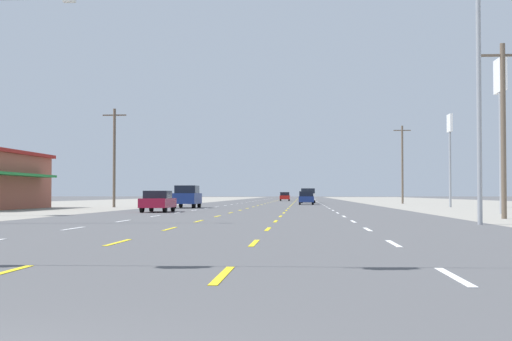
{
  "coord_description": "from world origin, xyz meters",
  "views": [
    {
      "loc": [
        2.98,
        -4.46,
        1.25
      ],
      "look_at": [
        -0.83,
        56.57,
        3.16
      ],
      "focal_mm": 52.57,
      "sensor_mm": 36.0,
      "label": 1
    }
  ],
  "objects_px": {
    "hatchback_center_turn_far": "(285,196)",
    "pole_sign_right_row_1": "(500,93)",
    "streetlight_right_row_0": "(470,80)",
    "hatchback_inner_right_mid": "(306,198)",
    "suv_inner_right_midfar": "(308,195)",
    "suv_far_left_near": "(187,196)",
    "sedan_far_left_nearest": "(158,201)",
    "streetlight_left_row_0": "(0,91)",
    "pole_sign_right_row_2": "(450,138)"
  },
  "relations": [
    {
      "from": "streetlight_left_row_0",
      "to": "suv_far_left_near",
      "type": "bearing_deg",
      "value": 85.74
    },
    {
      "from": "streetlight_right_row_0",
      "to": "streetlight_left_row_0",
      "type": "bearing_deg",
      "value": 180.0
    },
    {
      "from": "hatchback_center_turn_far",
      "to": "streetlight_left_row_0",
      "type": "xyz_separation_m",
      "value": [
        -9.68,
        -99.86,
        4.83
      ]
    },
    {
      "from": "hatchback_inner_right_mid",
      "to": "hatchback_center_turn_far",
      "type": "bearing_deg",
      "value": 94.48
    },
    {
      "from": "pole_sign_right_row_2",
      "to": "streetlight_left_row_0",
      "type": "distance_m",
      "value": 47.93
    },
    {
      "from": "hatchback_inner_right_mid",
      "to": "streetlight_right_row_0",
      "type": "bearing_deg",
      "value": -83.35
    },
    {
      "from": "pole_sign_right_row_2",
      "to": "suv_far_left_near",
      "type": "bearing_deg",
      "value": -167.98
    },
    {
      "from": "suv_far_left_near",
      "to": "hatchback_center_turn_far",
      "type": "distance_m",
      "value": 65.43
    },
    {
      "from": "suv_inner_right_midfar",
      "to": "sedan_far_left_nearest",
      "type": "bearing_deg",
      "value": -101.73
    },
    {
      "from": "pole_sign_right_row_1",
      "to": "pole_sign_right_row_2",
      "type": "relative_size",
      "value": 1.11
    },
    {
      "from": "suv_far_left_near",
      "to": "hatchback_center_turn_far",
      "type": "relative_size",
      "value": 1.26
    },
    {
      "from": "suv_far_left_near",
      "to": "pole_sign_right_row_1",
      "type": "xyz_separation_m",
      "value": [
        22.41,
        -18.73,
        6.46
      ]
    },
    {
      "from": "pole_sign_right_row_1",
      "to": "streetlight_right_row_0",
      "type": "xyz_separation_m",
      "value": [
        -5.38,
        -16.08,
        -1.61
      ]
    },
    {
      "from": "suv_far_left_near",
      "to": "hatchback_inner_right_mid",
      "type": "relative_size",
      "value": 1.26
    },
    {
      "from": "suv_inner_right_midfar",
      "to": "streetlight_right_row_0",
      "type": "height_order",
      "value": "streetlight_right_row_0"
    },
    {
      "from": "pole_sign_right_row_1",
      "to": "streetlight_right_row_0",
      "type": "relative_size",
      "value": 0.94
    },
    {
      "from": "streetlight_right_row_0",
      "to": "hatchback_center_turn_far",
      "type": "bearing_deg",
      "value": 95.68
    },
    {
      "from": "streetlight_left_row_0",
      "to": "sedan_far_left_nearest",
      "type": "bearing_deg",
      "value": 81.65
    },
    {
      "from": "hatchback_center_turn_far",
      "to": "pole_sign_right_row_1",
      "type": "distance_m",
      "value": 85.43
    },
    {
      "from": "sedan_far_left_nearest",
      "to": "suv_far_left_near",
      "type": "distance_m",
      "value": 15.01
    },
    {
      "from": "hatchback_center_turn_far",
      "to": "pole_sign_right_row_1",
      "type": "bearing_deg",
      "value": -79.64
    },
    {
      "from": "hatchback_inner_right_mid",
      "to": "hatchback_center_turn_far",
      "type": "xyz_separation_m",
      "value": [
        -3.52,
        44.82,
        0.0
      ]
    },
    {
      "from": "hatchback_center_turn_far",
      "to": "sedan_far_left_nearest",
      "type": "bearing_deg",
      "value": -94.84
    },
    {
      "from": "suv_inner_right_midfar",
      "to": "pole_sign_right_row_1",
      "type": "xyz_separation_m",
      "value": [
        11.5,
        -54.76,
        6.46
      ]
    },
    {
      "from": "sedan_far_left_nearest",
      "to": "pole_sign_right_row_2",
      "type": "relative_size",
      "value": 0.52
    },
    {
      "from": "sedan_far_left_nearest",
      "to": "streetlight_right_row_0",
      "type": "distance_m",
      "value": 26.42
    },
    {
      "from": "pole_sign_right_row_1",
      "to": "streetlight_right_row_0",
      "type": "bearing_deg",
      "value": -108.51
    },
    {
      "from": "streetlight_right_row_0",
      "to": "suv_far_left_near",
      "type": "bearing_deg",
      "value": 116.07
    },
    {
      "from": "sedan_far_left_nearest",
      "to": "suv_inner_right_midfar",
      "type": "distance_m",
      "value": 52.12
    },
    {
      "from": "hatchback_center_turn_far",
      "to": "streetlight_left_row_0",
      "type": "relative_size",
      "value": 0.4
    },
    {
      "from": "streetlight_left_row_0",
      "to": "streetlight_right_row_0",
      "type": "height_order",
      "value": "streetlight_right_row_0"
    },
    {
      "from": "suv_far_left_near",
      "to": "suv_inner_right_midfar",
      "type": "xyz_separation_m",
      "value": [
        10.91,
        36.03,
        0.0
      ]
    },
    {
      "from": "suv_inner_right_midfar",
      "to": "pole_sign_right_row_2",
      "type": "relative_size",
      "value": 0.56
    },
    {
      "from": "pole_sign_right_row_1",
      "to": "pole_sign_right_row_2",
      "type": "distance_m",
      "value": 23.9
    },
    {
      "from": "suv_far_left_near",
      "to": "streetlight_right_row_0",
      "type": "bearing_deg",
      "value": -63.93
    },
    {
      "from": "pole_sign_right_row_2",
      "to": "streetlight_right_row_0",
      "type": "height_order",
      "value": "streetlight_right_row_0"
    },
    {
      "from": "pole_sign_right_row_2",
      "to": "sedan_far_left_nearest",
      "type": "bearing_deg",
      "value": -139.61
    },
    {
      "from": "suv_inner_right_midfar",
      "to": "hatchback_center_turn_far",
      "type": "xyz_separation_m",
      "value": [
        -3.82,
        29.02,
        -0.24
      ]
    },
    {
      "from": "sedan_far_left_nearest",
      "to": "streetlight_left_row_0",
      "type": "distance_m",
      "value": 20.6
    },
    {
      "from": "sedan_far_left_nearest",
      "to": "hatchback_inner_right_mid",
      "type": "distance_m",
      "value": 36.7
    },
    {
      "from": "hatchback_inner_right_mid",
      "to": "streetlight_left_row_0",
      "type": "distance_m",
      "value": 56.8
    },
    {
      "from": "streetlight_left_row_0",
      "to": "hatchback_center_turn_far",
      "type": "bearing_deg",
      "value": 84.46
    },
    {
      "from": "pole_sign_right_row_2",
      "to": "hatchback_inner_right_mid",
      "type": "bearing_deg",
      "value": 131.38
    },
    {
      "from": "hatchback_center_turn_far",
      "to": "pole_sign_right_row_1",
      "type": "relative_size",
      "value": 0.4
    },
    {
      "from": "hatchback_inner_right_mid",
      "to": "pole_sign_right_row_2",
      "type": "bearing_deg",
      "value": -48.62
    },
    {
      "from": "sedan_far_left_nearest",
      "to": "suv_far_left_near",
      "type": "bearing_deg",
      "value": 91.21
    },
    {
      "from": "suv_inner_right_midfar",
      "to": "streetlight_left_row_0",
      "type": "relative_size",
      "value": 0.5
    },
    {
      "from": "pole_sign_right_row_2",
      "to": "streetlight_left_row_0",
      "type": "height_order",
      "value": "streetlight_left_row_0"
    },
    {
      "from": "sedan_far_left_nearest",
      "to": "streetlight_right_row_0",
      "type": "bearing_deg",
      "value": -49.85
    },
    {
      "from": "suv_inner_right_midfar",
      "to": "pole_sign_right_row_2",
      "type": "xyz_separation_m",
      "value": [
        13.02,
        -30.93,
        5.39
      ]
    }
  ]
}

